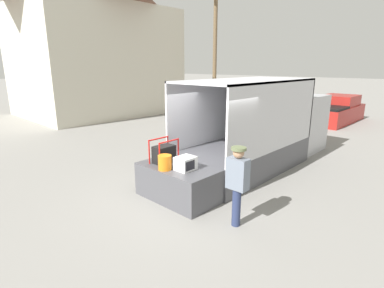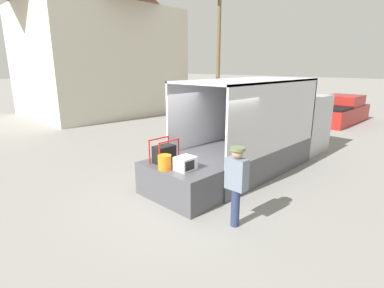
{
  "view_description": "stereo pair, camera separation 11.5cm",
  "coord_description": "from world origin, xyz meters",
  "px_view_note": "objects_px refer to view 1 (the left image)",
  "views": [
    {
      "loc": [
        -5.41,
        -5.07,
        3.27
      ],
      "look_at": [
        -0.27,
        -0.2,
        1.4
      ],
      "focal_mm": 28.0,
      "sensor_mm": 36.0,
      "label": 1
    },
    {
      "loc": [
        -5.33,
        -5.15,
        3.27
      ],
      "look_at": [
        -0.27,
        -0.2,
        1.4
      ],
      "focal_mm": 28.0,
      "sensor_mm": 36.0,
      "label": 2
    }
  ],
  "objects_px": {
    "orange_bucket": "(165,162)",
    "pickup_truck_red": "(336,111)",
    "microwave": "(186,163)",
    "utility_pole": "(215,48)",
    "portable_generator": "(164,154)",
    "box_truck": "(269,135)",
    "worker_person": "(238,179)"
  },
  "relations": [
    {
      "from": "microwave",
      "to": "worker_person",
      "type": "height_order",
      "value": "worker_person"
    },
    {
      "from": "utility_pole",
      "to": "orange_bucket",
      "type": "bearing_deg",
      "value": -144.89
    },
    {
      "from": "worker_person",
      "to": "orange_bucket",
      "type": "bearing_deg",
      "value": 98.52
    },
    {
      "from": "box_truck",
      "to": "microwave",
      "type": "bearing_deg",
      "value": -176.0
    },
    {
      "from": "box_truck",
      "to": "utility_pole",
      "type": "xyz_separation_m",
      "value": [
        7.96,
        9.06,
        3.52
      ]
    },
    {
      "from": "portable_generator",
      "to": "utility_pole",
      "type": "height_order",
      "value": "utility_pole"
    },
    {
      "from": "orange_bucket",
      "to": "pickup_truck_red",
      "type": "xyz_separation_m",
      "value": [
        14.12,
        0.8,
        -0.39
      ]
    },
    {
      "from": "microwave",
      "to": "pickup_truck_red",
      "type": "height_order",
      "value": "pickup_truck_red"
    },
    {
      "from": "microwave",
      "to": "portable_generator",
      "type": "xyz_separation_m",
      "value": [
        0.03,
        0.78,
        0.07
      ]
    },
    {
      "from": "box_truck",
      "to": "utility_pole",
      "type": "relative_size",
      "value": 0.79
    },
    {
      "from": "microwave",
      "to": "worker_person",
      "type": "bearing_deg",
      "value": -91.57
    },
    {
      "from": "box_truck",
      "to": "microwave",
      "type": "height_order",
      "value": "box_truck"
    },
    {
      "from": "orange_bucket",
      "to": "pickup_truck_red",
      "type": "distance_m",
      "value": 14.15
    },
    {
      "from": "pickup_truck_red",
      "to": "worker_person",
      "type": "bearing_deg",
      "value": -168.99
    },
    {
      "from": "microwave",
      "to": "portable_generator",
      "type": "bearing_deg",
      "value": 88.01
    },
    {
      "from": "box_truck",
      "to": "worker_person",
      "type": "relative_size",
      "value": 3.96
    },
    {
      "from": "portable_generator",
      "to": "pickup_truck_red",
      "type": "bearing_deg",
      "value": 1.61
    },
    {
      "from": "box_truck",
      "to": "portable_generator",
      "type": "relative_size",
      "value": 10.14
    },
    {
      "from": "worker_person",
      "to": "box_truck",
      "type": "bearing_deg",
      "value": 21.93
    },
    {
      "from": "microwave",
      "to": "portable_generator",
      "type": "distance_m",
      "value": 0.79
    },
    {
      "from": "pickup_truck_red",
      "to": "portable_generator",
      "type": "bearing_deg",
      "value": -178.39
    },
    {
      "from": "box_truck",
      "to": "utility_pole",
      "type": "height_order",
      "value": "utility_pole"
    },
    {
      "from": "box_truck",
      "to": "pickup_truck_red",
      "type": "distance_m",
      "value": 9.32
    },
    {
      "from": "worker_person",
      "to": "utility_pole",
      "type": "height_order",
      "value": "utility_pole"
    },
    {
      "from": "box_truck",
      "to": "worker_person",
      "type": "bearing_deg",
      "value": -158.07
    },
    {
      "from": "microwave",
      "to": "pickup_truck_red",
      "type": "distance_m",
      "value": 13.85
    },
    {
      "from": "microwave",
      "to": "portable_generator",
      "type": "height_order",
      "value": "portable_generator"
    },
    {
      "from": "orange_bucket",
      "to": "pickup_truck_red",
      "type": "height_order",
      "value": "pickup_truck_red"
    },
    {
      "from": "microwave",
      "to": "utility_pole",
      "type": "relative_size",
      "value": 0.05
    },
    {
      "from": "microwave",
      "to": "orange_bucket",
      "type": "distance_m",
      "value": 0.49
    },
    {
      "from": "microwave",
      "to": "pickup_truck_red",
      "type": "xyz_separation_m",
      "value": [
        13.79,
        1.17,
        -0.37
      ]
    },
    {
      "from": "worker_person",
      "to": "pickup_truck_red",
      "type": "height_order",
      "value": "worker_person"
    }
  ]
}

